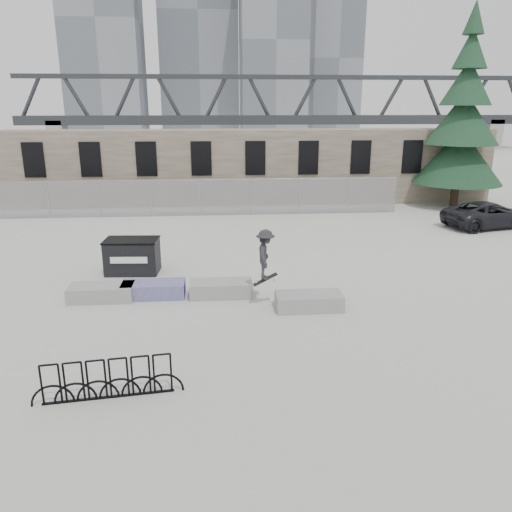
{
  "coord_description": "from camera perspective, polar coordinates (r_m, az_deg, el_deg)",
  "views": [
    {
      "loc": [
        0.83,
        -14.99,
        5.92
      ],
      "look_at": [
        2.05,
        0.21,
        1.3
      ],
      "focal_mm": 35.0,
      "sensor_mm": 36.0,
      "label": 1
    }
  ],
  "objects": [
    {
      "name": "ground",
      "position": [
        16.14,
        -7.24,
        -4.8
      ],
      "size": [
        120.0,
        120.0,
        0.0
      ],
      "primitive_type": "plane",
      "color": "beige",
      "rests_on": "ground"
    },
    {
      "name": "stone_wall",
      "position": [
        31.46,
        -6.17,
        10.08
      ],
      "size": [
        36.0,
        2.58,
        4.5
      ],
      "color": "#695C4D",
      "rests_on": "ground"
    },
    {
      "name": "chainlink_fence",
      "position": [
        27.94,
        -6.27,
        6.69
      ],
      "size": [
        22.06,
        0.06,
        2.02
      ],
      "color": "gray",
      "rests_on": "ground"
    },
    {
      "name": "planter_far_left",
      "position": [
        16.54,
        -17.26,
        -3.95
      ],
      "size": [
        2.0,
        0.9,
        0.48
      ],
      "color": "gray",
      "rests_on": "ground"
    },
    {
      "name": "planter_center_left",
      "position": [
        16.39,
        -11.63,
        -3.7
      ],
      "size": [
        2.0,
        0.9,
        0.48
      ],
      "color": "navy",
      "rests_on": "ground"
    },
    {
      "name": "planter_center_right",
      "position": [
        16.17,
        -4.02,
        -3.67
      ],
      "size": [
        2.0,
        0.9,
        0.48
      ],
      "color": "gray",
      "rests_on": "ground"
    },
    {
      "name": "planter_offset",
      "position": [
        15.19,
        6.06,
        -5.1
      ],
      "size": [
        2.0,
        0.9,
        0.48
      ],
      "color": "gray",
      "rests_on": "ground"
    },
    {
      "name": "dumpster",
      "position": [
        18.78,
        -13.95,
        0.01
      ],
      "size": [
        1.99,
        1.29,
        1.27
      ],
      "rotation": [
        0.0,
        0.0,
        -0.06
      ],
      "color": "black",
      "rests_on": "ground"
    },
    {
      "name": "bike_rack",
      "position": [
        11.15,
        -16.57,
        -13.37
      ],
      "size": [
        3.12,
        0.42,
        0.9
      ],
      "rotation": [
        0.0,
        0.0,
        0.12
      ],
      "color": "black",
      "rests_on": "ground"
    },
    {
      "name": "spruce_tree",
      "position": [
        32.56,
        22.5,
        13.32
      ],
      "size": [
        5.17,
        5.17,
        11.5
      ],
      "color": "#38281E",
      "rests_on": "ground"
    },
    {
      "name": "skyline_towers",
      "position": [
        109.84,
        -6.07,
        24.56
      ],
      "size": [
        58.0,
        28.0,
        48.0
      ],
      "color": "slate",
      "rests_on": "ground"
    },
    {
      "name": "truss_bridge",
      "position": [
        70.62,
        2.97,
        15.39
      ],
      "size": [
        70.0,
        3.0,
        9.8
      ],
      "color": "#2D3033",
      "rests_on": "ground"
    },
    {
      "name": "suv",
      "position": [
        27.78,
        25.05,
        4.32
      ],
      "size": [
        5.01,
        3.14,
        1.29
      ],
      "primitive_type": "imported",
      "rotation": [
        0.0,
        0.0,
        1.8
      ],
      "color": "black",
      "rests_on": "ground"
    },
    {
      "name": "skateboarder",
      "position": [
        14.9,
        1.08,
        0.16
      ],
      "size": [
        0.76,
        1.05,
        1.73
      ],
      "rotation": [
        0.0,
        0.0,
        1.44
      ],
      "color": "#27272A",
      "rests_on": "ground"
    }
  ]
}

